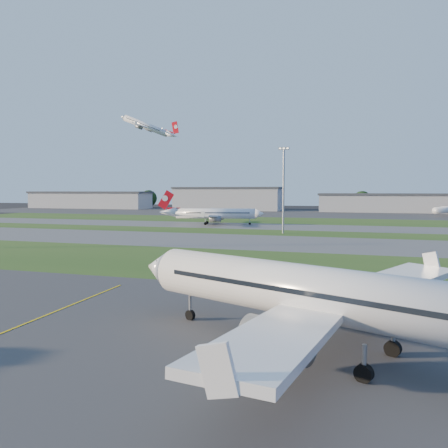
% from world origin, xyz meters
% --- Properties ---
extents(grass_strip_a, '(300.00, 34.00, 0.01)m').
position_xyz_m(grass_strip_a, '(0.00, 52.00, 0.01)').
color(grass_strip_a, '#284918').
rests_on(grass_strip_a, ground).
extents(taxiway_a, '(300.00, 32.00, 0.01)m').
position_xyz_m(taxiway_a, '(0.00, 85.00, 0.01)').
color(taxiway_a, '#515154').
rests_on(taxiway_a, ground).
extents(grass_strip_b, '(300.00, 18.00, 0.01)m').
position_xyz_m(grass_strip_b, '(0.00, 110.00, 0.01)').
color(grass_strip_b, '#284918').
rests_on(grass_strip_b, ground).
extents(taxiway_b, '(300.00, 26.00, 0.01)m').
position_xyz_m(taxiway_b, '(0.00, 132.00, 0.01)').
color(taxiway_b, '#515154').
rests_on(taxiway_b, ground).
extents(grass_strip_c, '(300.00, 40.00, 0.01)m').
position_xyz_m(grass_strip_c, '(0.00, 165.00, 0.01)').
color(grass_strip_c, '#284918').
rests_on(grass_strip_c, ground).
extents(apron_far, '(400.00, 80.00, 0.01)m').
position_xyz_m(apron_far, '(0.00, 225.00, 0.01)').
color(apron_far, '#333335').
rests_on(apron_far, ground).
extents(airliner_parked, '(40.45, 34.34, 13.35)m').
position_xyz_m(airliner_parked, '(34.05, 12.08, 4.69)').
color(airliner_parked, white).
rests_on(airliner_parked, ground).
extents(airliner_taxiing, '(37.05, 31.12, 11.68)m').
position_xyz_m(airliner_taxiing, '(-15.50, 135.26, 4.10)').
color(airliner_taxiing, white).
rests_on(airliner_taxiing, ground).
extents(airliner_departing, '(35.85, 30.35, 11.18)m').
position_xyz_m(airliner_departing, '(-79.65, 207.02, 49.70)').
color(airliner_departing, white).
extents(light_mast_centre, '(3.20, 0.70, 25.80)m').
position_xyz_m(light_mast_centre, '(15.00, 108.00, 14.81)').
color(light_mast_centre, gray).
rests_on(light_mast_centre, ground).
extents(hangar_far_west, '(91.80, 23.00, 12.20)m').
position_xyz_m(hangar_far_west, '(-150.00, 255.00, 6.14)').
color(hangar_far_west, '#96999E').
rests_on(hangar_far_west, ground).
extents(hangar_west, '(71.40, 23.00, 15.20)m').
position_xyz_m(hangar_west, '(-45.00, 255.00, 7.64)').
color(hangar_west, '#96999E').
rests_on(hangar_west, ground).
extents(hangar_east, '(81.60, 23.00, 11.20)m').
position_xyz_m(hangar_east, '(55.00, 255.00, 5.64)').
color(hangar_east, '#96999E').
rests_on(hangar_east, ground).
extents(tree_far_west, '(11.00, 11.00, 12.00)m').
position_xyz_m(tree_far_west, '(-190.00, 268.00, 6.49)').
color(tree_far_west, black).
rests_on(tree_far_west, ground).
extents(tree_west, '(12.10, 12.10, 13.20)m').
position_xyz_m(tree_west, '(-110.00, 270.00, 7.14)').
color(tree_west, black).
rests_on(tree_west, ground).
extents(tree_mid_west, '(9.90, 9.90, 10.80)m').
position_xyz_m(tree_mid_west, '(-20.00, 266.00, 5.84)').
color(tree_mid_west, black).
rests_on(tree_mid_west, ground).
extents(tree_mid_east, '(11.55, 11.55, 12.60)m').
position_xyz_m(tree_mid_east, '(40.00, 269.00, 6.81)').
color(tree_mid_east, black).
rests_on(tree_mid_east, ground).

